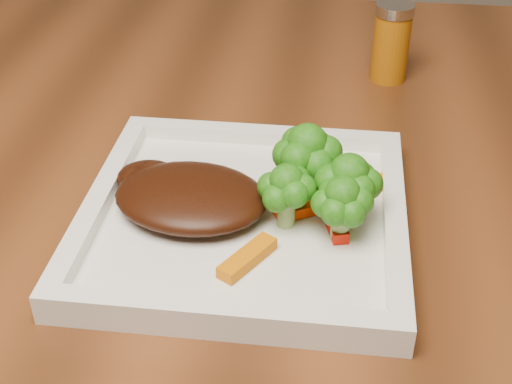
# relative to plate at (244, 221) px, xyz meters

# --- Properties ---
(plate) EXTENTS (0.27, 0.27, 0.01)m
(plate) POSITION_rel_plate_xyz_m (0.00, 0.00, 0.00)
(plate) COLOR white
(plate) RESTS_ON dining_table
(steak) EXTENTS (0.15, 0.12, 0.03)m
(steak) POSITION_rel_plate_xyz_m (-0.05, 0.00, 0.02)
(steak) COLOR #351408
(steak) RESTS_ON plate
(broccoli_0) EXTENTS (0.09, 0.09, 0.07)m
(broccoli_0) POSITION_rel_plate_xyz_m (0.05, 0.04, 0.04)
(broccoli_0) COLOR #2E7613
(broccoli_0) RESTS_ON plate
(broccoli_1) EXTENTS (0.07, 0.07, 0.06)m
(broccoli_1) POSITION_rel_plate_xyz_m (0.09, 0.00, 0.04)
(broccoli_1) COLOR #337313
(broccoli_1) RESTS_ON plate
(broccoli_2) EXTENTS (0.07, 0.07, 0.06)m
(broccoli_2) POSITION_rel_plate_xyz_m (0.08, -0.02, 0.04)
(broccoli_2) COLOR #1B7613
(broccoli_2) RESTS_ON plate
(broccoli_3) EXTENTS (0.07, 0.07, 0.06)m
(broccoli_3) POSITION_rel_plate_xyz_m (0.04, -0.01, 0.04)
(broccoli_3) COLOR #146F12
(broccoli_3) RESTS_ON plate
(carrot_2) EXTENTS (0.04, 0.06, 0.01)m
(carrot_2) POSITION_rel_plate_xyz_m (0.01, -0.06, 0.01)
(carrot_2) COLOR #C96603
(carrot_2) RESTS_ON plate
(carrot_3) EXTENTS (0.05, 0.03, 0.01)m
(carrot_3) POSITION_rel_plate_xyz_m (0.10, 0.05, 0.01)
(carrot_3) COLOR orange
(carrot_3) RESTS_ON plate
(carrot_4) EXTENTS (0.04, 0.05, 0.01)m
(carrot_4) POSITION_rel_plate_xyz_m (0.03, 0.05, 0.01)
(carrot_4) COLOR #EC6303
(carrot_4) RESTS_ON plate
(carrot_5) EXTENTS (0.03, 0.05, 0.01)m
(carrot_5) POSITION_rel_plate_xyz_m (0.08, -0.01, 0.01)
(carrot_5) COLOR red
(carrot_5) RESTS_ON plate
(carrot_6) EXTENTS (0.06, 0.04, 0.01)m
(carrot_6) POSITION_rel_plate_xyz_m (0.05, 0.01, 0.01)
(carrot_6) COLOR #FF3D04
(carrot_6) RESTS_ON plate
(spice_shaker) EXTENTS (0.04, 0.04, 0.09)m
(spice_shaker) POSITION_rel_plate_xyz_m (0.13, 0.31, 0.04)
(spice_shaker) COLOR #9C5308
(spice_shaker) RESTS_ON dining_table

